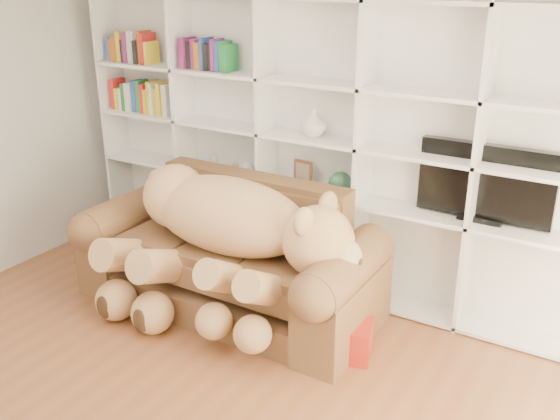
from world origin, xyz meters
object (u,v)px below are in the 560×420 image
Objects in this scene: teddy_bear at (222,233)px; gift_box at (348,339)px; sofa at (231,262)px; tv at (486,184)px.

gift_box is (1.05, 0.04, -0.60)m from teddy_bear.
teddy_bear reaches higher than sofa.
sofa is 1.17m from gift_box.
teddy_bear reaches higher than gift_box.
tv is (1.67, 0.92, 0.42)m from teddy_bear.
teddy_bear is at bearing -151.13° from tv.
sofa is 1.22× the size of teddy_bear.
tv reaches higher than sofa.
tv is at bearing 23.67° from teddy_bear.
gift_box is 0.33× the size of tv.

